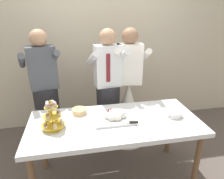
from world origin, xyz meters
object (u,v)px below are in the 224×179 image
at_px(person_bride, 128,105).
at_px(person_guest, 46,100).
at_px(cupcake_stand, 52,117).
at_px(main_cake_tray, 115,116).
at_px(plate_stack, 174,113).
at_px(dessert_table, 115,127).
at_px(round_cake, 79,112).
at_px(person_groom, 108,97).

bearing_deg(person_bride, person_guest, 178.65).
height_order(cupcake_stand, person_bride, person_bride).
bearing_deg(main_cake_tray, plate_stack, -3.71).
relative_size(dessert_table, person_bride, 1.08).
distance_m(round_cake, person_bride, 0.89).
bearing_deg(dessert_table, person_groom, 86.33).
bearing_deg(person_groom, dessert_table, -93.67).
bearing_deg(plate_stack, dessert_table, 178.67).
height_order(dessert_table, plate_stack, plate_stack).
distance_m(dessert_table, cupcake_stand, 0.66).
xyz_separation_m(person_groom, person_bride, (0.30, 0.04, -0.16)).
height_order(main_cake_tray, person_guest, person_guest).
height_order(round_cake, person_groom, person_groom).
bearing_deg(round_cake, person_guest, 128.13).
height_order(person_groom, person_bride, same).
bearing_deg(person_bride, person_groom, -172.04).
bearing_deg(main_cake_tray, person_groom, 86.23).
distance_m(dessert_table, person_guest, 1.08).
bearing_deg(person_guest, dessert_table, -43.82).
bearing_deg(plate_stack, main_cake_tray, 176.29).
bearing_deg(dessert_table, main_cake_tray, 88.78).
height_order(dessert_table, round_cake, round_cake).
xyz_separation_m(cupcake_stand, plate_stack, (1.28, 0.01, -0.09)).
relative_size(plate_stack, person_groom, 0.11).
xyz_separation_m(person_bride, person_guest, (-1.12, 0.03, 0.16)).
height_order(plate_stack, person_guest, person_guest).
relative_size(cupcake_stand, round_cake, 1.27).
height_order(cupcake_stand, person_groom, person_groom).
height_order(dessert_table, cupcake_stand, cupcake_stand).
height_order(dessert_table, person_bride, person_bride).
height_order(cupcake_stand, round_cake, cupcake_stand).
bearing_deg(person_bride, dessert_table, -115.31).
xyz_separation_m(cupcake_stand, main_cake_tray, (0.63, 0.05, -0.09)).
bearing_deg(cupcake_stand, main_cake_tray, 4.64).
relative_size(main_cake_tray, person_groom, 0.26).
distance_m(dessert_table, person_groom, 0.68).
distance_m(dessert_table, person_bride, 0.81).
bearing_deg(cupcake_stand, round_cake, 42.46).
distance_m(plate_stack, person_groom, 0.93).
relative_size(main_cake_tray, round_cake, 1.81).
distance_m(cupcake_stand, person_groom, 0.98).
distance_m(cupcake_stand, person_bride, 1.26).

